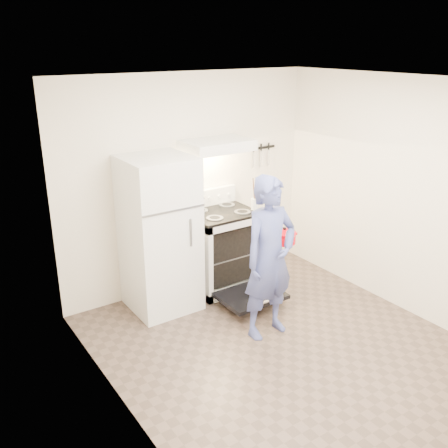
{
  "coord_description": "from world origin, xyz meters",
  "views": [
    {
      "loc": [
        -2.8,
        -3.06,
        2.8
      ],
      "look_at": [
        -0.05,
        1.0,
        1.0
      ],
      "focal_mm": 40.0,
      "sensor_mm": 36.0,
      "label": 1
    }
  ],
  "objects_px": {
    "refrigerator": "(160,235)",
    "stove_body": "(221,251)",
    "tea_kettle": "(195,199)",
    "person": "(270,258)",
    "dutch_oven": "(284,238)"
  },
  "relations": [
    {
      "from": "refrigerator",
      "to": "stove_body",
      "type": "relative_size",
      "value": 1.85
    },
    {
      "from": "refrigerator",
      "to": "tea_kettle",
      "type": "relative_size",
      "value": 6.3
    },
    {
      "from": "refrigerator",
      "to": "dutch_oven",
      "type": "relative_size",
      "value": 5.41
    },
    {
      "from": "refrigerator",
      "to": "dutch_oven",
      "type": "bearing_deg",
      "value": -39.38
    },
    {
      "from": "person",
      "to": "stove_body",
      "type": "bearing_deg",
      "value": 78.72
    },
    {
      "from": "person",
      "to": "dutch_oven",
      "type": "bearing_deg",
      "value": 30.06
    },
    {
      "from": "stove_body",
      "to": "tea_kettle",
      "type": "xyz_separation_m",
      "value": [
        -0.22,
        0.22,
        0.62
      ]
    },
    {
      "from": "stove_body",
      "to": "tea_kettle",
      "type": "relative_size",
      "value": 3.41
    },
    {
      "from": "refrigerator",
      "to": "stove_body",
      "type": "distance_m",
      "value": 0.9
    },
    {
      "from": "stove_body",
      "to": "tea_kettle",
      "type": "distance_m",
      "value": 0.7
    },
    {
      "from": "refrigerator",
      "to": "tea_kettle",
      "type": "height_order",
      "value": "refrigerator"
    },
    {
      "from": "tea_kettle",
      "to": "dutch_oven",
      "type": "distance_m",
      "value": 1.19
    },
    {
      "from": "person",
      "to": "refrigerator",
      "type": "bearing_deg",
      "value": 117.86
    },
    {
      "from": "dutch_oven",
      "to": "tea_kettle",
      "type": "bearing_deg",
      "value": 111.66
    },
    {
      "from": "tea_kettle",
      "to": "person",
      "type": "bearing_deg",
      "value": -88.48
    }
  ]
}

